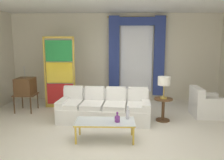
{
  "coord_description": "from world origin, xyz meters",
  "views": [
    {
      "loc": [
        0.06,
        -5.05,
        2.04
      ],
      "look_at": [
        -0.09,
        0.9,
        1.05
      ],
      "focal_mm": 36.96,
      "sensor_mm": 36.0,
      "label": 1
    }
  ],
  "objects_px": {
    "table_lamp_brass": "(164,82)",
    "couch_white_long": "(105,109)",
    "stained_glass_divider": "(60,74)",
    "round_side_table": "(163,107)",
    "armchair_white": "(205,106)",
    "vintage_tv": "(25,87)",
    "bottle_blue_decanter": "(128,114)",
    "peacock_figurine": "(67,104)",
    "coffee_table": "(105,123)",
    "bottle_crystal_tall": "(117,118)"
  },
  "relations": [
    {
      "from": "table_lamp_brass",
      "to": "couch_white_long",
      "type": "bearing_deg",
      "value": 179.02
    },
    {
      "from": "stained_glass_divider",
      "to": "round_side_table",
      "type": "relative_size",
      "value": 3.7
    },
    {
      "from": "armchair_white",
      "to": "table_lamp_brass",
      "type": "xyz_separation_m",
      "value": [
        -1.26,
        -0.45,
        0.74
      ]
    },
    {
      "from": "vintage_tv",
      "to": "table_lamp_brass",
      "type": "distance_m",
      "value": 3.99
    },
    {
      "from": "bottle_blue_decanter",
      "to": "peacock_figurine",
      "type": "height_order",
      "value": "bottle_blue_decanter"
    },
    {
      "from": "armchair_white",
      "to": "coffee_table",
      "type": "bearing_deg",
      "value": -148.31
    },
    {
      "from": "bottle_crystal_tall",
      "to": "armchair_white",
      "type": "xyz_separation_m",
      "value": [
        2.45,
        1.72,
        -0.2
      ]
    },
    {
      "from": "coffee_table",
      "to": "stained_glass_divider",
      "type": "xyz_separation_m",
      "value": [
        -1.53,
        2.4,
        0.69
      ]
    },
    {
      "from": "couch_white_long",
      "to": "coffee_table",
      "type": "xyz_separation_m",
      "value": [
        0.08,
        -1.24,
        0.07
      ]
    },
    {
      "from": "round_side_table",
      "to": "table_lamp_brass",
      "type": "xyz_separation_m",
      "value": [
        0.0,
        0.0,
        0.67
      ]
    },
    {
      "from": "bottle_blue_decanter",
      "to": "round_side_table",
      "type": "xyz_separation_m",
      "value": [
        0.97,
        1.07,
        -0.17
      ]
    },
    {
      "from": "armchair_white",
      "to": "peacock_figurine",
      "type": "relative_size",
      "value": 1.39
    },
    {
      "from": "bottle_crystal_tall",
      "to": "peacock_figurine",
      "type": "bearing_deg",
      "value": 126.07
    },
    {
      "from": "couch_white_long",
      "to": "coffee_table",
      "type": "bearing_deg",
      "value": -86.28
    },
    {
      "from": "couch_white_long",
      "to": "bottle_blue_decanter",
      "type": "distance_m",
      "value": 1.25
    },
    {
      "from": "peacock_figurine",
      "to": "bottle_blue_decanter",
      "type": "bearing_deg",
      "value": -47.07
    },
    {
      "from": "peacock_figurine",
      "to": "bottle_crystal_tall",
      "type": "bearing_deg",
      "value": -53.93
    },
    {
      "from": "vintage_tv",
      "to": "armchair_white",
      "type": "distance_m",
      "value": 5.19
    },
    {
      "from": "stained_glass_divider",
      "to": "table_lamp_brass",
      "type": "distance_m",
      "value": 3.2
    },
    {
      "from": "couch_white_long",
      "to": "vintage_tv",
      "type": "height_order",
      "value": "vintage_tv"
    },
    {
      "from": "peacock_figurine",
      "to": "stained_glass_divider",
      "type": "bearing_deg",
      "value": 125.9
    },
    {
      "from": "coffee_table",
      "to": "armchair_white",
      "type": "relative_size",
      "value": 1.48
    },
    {
      "from": "coffee_table",
      "to": "peacock_figurine",
      "type": "height_order",
      "value": "peacock_figurine"
    },
    {
      "from": "armchair_white",
      "to": "stained_glass_divider",
      "type": "distance_m",
      "value": 4.37
    },
    {
      "from": "peacock_figurine",
      "to": "round_side_table",
      "type": "height_order",
      "value": "round_side_table"
    },
    {
      "from": "vintage_tv",
      "to": "armchair_white",
      "type": "relative_size",
      "value": 1.61
    },
    {
      "from": "bottle_blue_decanter",
      "to": "stained_glass_divider",
      "type": "height_order",
      "value": "stained_glass_divider"
    },
    {
      "from": "bottle_blue_decanter",
      "to": "bottle_crystal_tall",
      "type": "distance_m",
      "value": 0.3
    },
    {
      "from": "round_side_table",
      "to": "bottle_blue_decanter",
      "type": "bearing_deg",
      "value": -132.04
    },
    {
      "from": "vintage_tv",
      "to": "peacock_figurine",
      "type": "distance_m",
      "value": 1.33
    },
    {
      "from": "coffee_table",
      "to": "armchair_white",
      "type": "bearing_deg",
      "value": 31.69
    },
    {
      "from": "vintage_tv",
      "to": "table_lamp_brass",
      "type": "bearing_deg",
      "value": -11.19
    },
    {
      "from": "couch_white_long",
      "to": "stained_glass_divider",
      "type": "relative_size",
      "value": 1.09
    },
    {
      "from": "bottle_blue_decanter",
      "to": "table_lamp_brass",
      "type": "distance_m",
      "value": 1.53
    },
    {
      "from": "bottle_blue_decanter",
      "to": "bottle_crystal_tall",
      "type": "bearing_deg",
      "value": -137.98
    },
    {
      "from": "bottle_crystal_tall",
      "to": "round_side_table",
      "type": "height_order",
      "value": "bottle_crystal_tall"
    },
    {
      "from": "peacock_figurine",
      "to": "table_lamp_brass",
      "type": "distance_m",
      "value": 2.9
    },
    {
      "from": "couch_white_long",
      "to": "bottle_crystal_tall",
      "type": "bearing_deg",
      "value": -75.51
    },
    {
      "from": "coffee_table",
      "to": "table_lamp_brass",
      "type": "bearing_deg",
      "value": 40.14
    },
    {
      "from": "vintage_tv",
      "to": "peacock_figurine",
      "type": "relative_size",
      "value": 2.24
    },
    {
      "from": "bottle_crystal_tall",
      "to": "stained_glass_divider",
      "type": "height_order",
      "value": "stained_glass_divider"
    },
    {
      "from": "coffee_table",
      "to": "bottle_crystal_tall",
      "type": "relative_size",
      "value": 5.73
    },
    {
      "from": "armchair_white",
      "to": "peacock_figurine",
      "type": "bearing_deg",
      "value": 175.47
    },
    {
      "from": "stained_glass_divider",
      "to": "round_side_table",
      "type": "xyz_separation_m",
      "value": [
        2.98,
        -1.18,
        -0.7
      ]
    },
    {
      "from": "armchair_white",
      "to": "stained_glass_divider",
      "type": "xyz_separation_m",
      "value": [
        -4.24,
        0.73,
        0.77
      ]
    },
    {
      "from": "couch_white_long",
      "to": "peacock_figurine",
      "type": "xyz_separation_m",
      "value": [
        -1.15,
        0.74,
        -0.09
      ]
    },
    {
      "from": "round_side_table",
      "to": "couch_white_long",
      "type": "bearing_deg",
      "value": 179.02
    },
    {
      "from": "couch_white_long",
      "to": "table_lamp_brass",
      "type": "height_order",
      "value": "table_lamp_brass"
    },
    {
      "from": "vintage_tv",
      "to": "round_side_table",
      "type": "xyz_separation_m",
      "value": [
        3.9,
        -0.77,
        -0.37
      ]
    },
    {
      "from": "vintage_tv",
      "to": "table_lamp_brass",
      "type": "relative_size",
      "value": 2.36
    }
  ]
}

